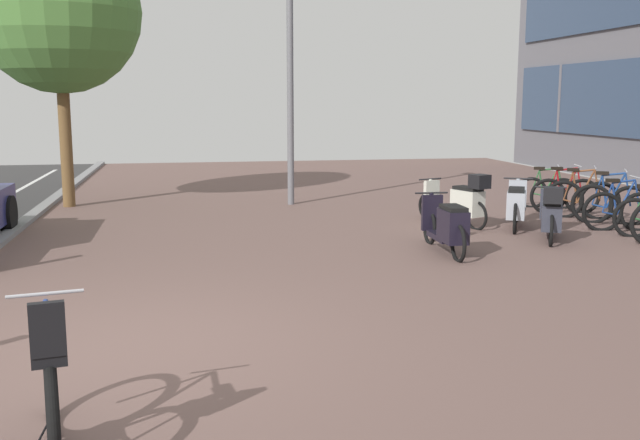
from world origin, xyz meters
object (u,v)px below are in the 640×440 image
scooter_near (516,206)px  scooter_extra (447,227)px  bicycle_rack_02 (621,211)px  bicycle_rack_06 (547,192)px  bicycle_rack_04 (581,199)px  bicycle_rack_03 (611,204)px  scooter_mid (551,214)px  scooter_far (460,201)px  lamp_post (290,61)px  street_tree (58,12)px  bicycle_rack_05 (565,195)px  bicycle_foreground (46,394)px

scooter_near → scooter_extra: bearing=-137.1°
bicycle_rack_02 → scooter_near: bearing=163.5°
bicycle_rack_06 → scooter_extra: size_ratio=0.65×
bicycle_rack_04 → scooter_extra: bicycle_rack_04 is taller
bicycle_rack_03 → scooter_mid: bearing=-145.2°
scooter_far → scooter_extra: scooter_far is taller
scooter_mid → lamp_post: size_ratio=0.31×
bicycle_rack_03 → lamp_post: size_ratio=0.23×
scooter_near → street_tree: street_tree is taller
scooter_near → scooter_extra: 2.64m
bicycle_rack_04 → scooter_mid: 2.59m
bicycle_rack_03 → street_tree: (-10.00, 4.05, 3.62)m
bicycle_rack_05 → street_tree: bearing=164.7°
scooter_extra → scooter_mid: bearing=18.6°
bicycle_rack_03 → scooter_near: size_ratio=0.75×
bicycle_rack_04 → scooter_near: size_ratio=0.76×
bicycle_rack_05 → bicycle_foreground: bearing=-134.0°
bicycle_rack_03 → bicycle_rack_04: 0.70m
bicycle_foreground → lamp_post: (3.13, 10.80, 2.62)m
scooter_far → scooter_extra: bearing=-115.7°
lamp_post → street_tree: bearing=173.5°
bicycle_rack_04 → lamp_post: size_ratio=0.23×
bicycle_foreground → bicycle_rack_02: (8.25, 6.61, -0.06)m
scooter_near → street_tree: bearing=152.4°
bicycle_rack_06 → bicycle_rack_02: bearing=-90.9°
scooter_near → scooter_extra: (-1.93, -1.80, 0.00)m
bicycle_rack_04 → scooter_mid: bicycle_rack_04 is taller
bicycle_rack_04 → scooter_extra: size_ratio=0.68×
bicycle_foreground → scooter_near: size_ratio=0.85×
bicycle_foreground → bicycle_rack_06: (8.29, 9.31, -0.07)m
scooter_near → scooter_mid: bearing=-87.3°
bicycle_rack_05 → scooter_mid: 3.16m
bicycle_rack_04 → scooter_near: (-1.73, -0.85, 0.05)m
bicycle_foreground → lamp_post: size_ratio=0.26×
bicycle_foreground → bicycle_rack_03: size_ratio=1.13×
lamp_post → scooter_near: bearing=-47.1°
bicycle_rack_04 → scooter_near: 1.93m
bicycle_foreground → bicycle_rack_03: bearing=40.7°
bicycle_rack_02 → scooter_near: 1.77m
bicycle_rack_03 → scooter_mid: 2.28m
scooter_mid → scooter_far: size_ratio=0.97×
scooter_near → bicycle_rack_03: bearing=5.1°
bicycle_foreground → scooter_near: (6.55, 7.11, 0.01)m
bicycle_rack_02 → bicycle_rack_03: 0.71m
lamp_post → scooter_far: bearing=-51.6°
scooter_extra → scooter_near: bearing=42.9°
scooter_mid → bicycle_rack_05: bearing=57.1°
bicycle_foreground → bicycle_rack_06: bicycle_foreground is taller
bicycle_rack_06 → lamp_post: lamp_post is taller
bicycle_rack_03 → bicycle_rack_04: bicycle_rack_04 is taller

